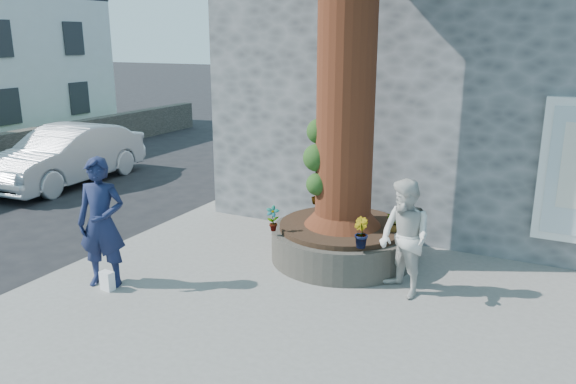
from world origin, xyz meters
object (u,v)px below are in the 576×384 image
at_px(woman, 405,238).
at_px(man, 102,223).
at_px(car_silver, 67,155).
at_px(planter, 342,242).

bearing_deg(woman, man, -119.99).
distance_m(man, car_silver, 7.06).
xyz_separation_m(planter, man, (-2.72, -2.50, 0.66)).
distance_m(man, woman, 4.31).
relative_size(man, car_silver, 0.43).
relative_size(woman, car_silver, 0.37).
bearing_deg(planter, man, -137.46).
height_order(man, car_silver, man).
xyz_separation_m(man, woman, (3.97, 1.67, -0.12)).
height_order(woman, car_silver, woman).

